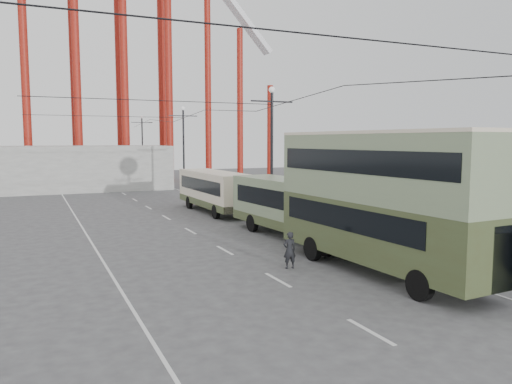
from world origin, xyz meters
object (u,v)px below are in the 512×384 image
single_decker_cream (215,189)px  pedestrian (289,250)px  single_decker_green (301,207)px  double_decker_bus (380,194)px

single_decker_cream → pedestrian: single_decker_cream is taller
single_decker_green → single_decker_cream: 12.44m
double_decker_bus → single_decker_cream: bearing=87.8°
double_decker_bus → single_decker_green: (0.50, 7.53, -1.47)m
single_decker_green → pedestrian: 6.56m
double_decker_bus → pedestrian: double_decker_bus is taller
single_decker_green → double_decker_bus: bearing=-98.4°
double_decker_bus → single_decker_green: 7.69m
pedestrian → single_decker_cream: bearing=-97.1°
double_decker_bus → pedestrian: 4.58m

